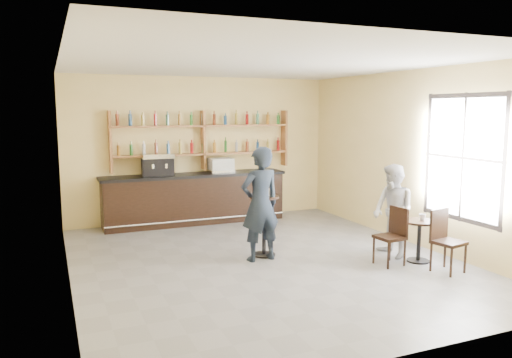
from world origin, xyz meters
name	(u,v)px	position (x,y,z in m)	size (l,w,h in m)	color
floor	(263,261)	(0.00, 0.00, 0.00)	(7.00, 7.00, 0.00)	slate
ceiling	(264,63)	(0.00, 0.00, 3.20)	(7.00, 7.00, 0.00)	white
wall_back	(202,149)	(0.00, 3.50, 1.60)	(7.00, 7.00, 0.00)	#F5D98B
wall_front	(408,200)	(0.00, -3.50, 1.60)	(7.00, 7.00, 0.00)	#F5D98B
wall_left	(65,173)	(-3.00, 0.00, 1.60)	(7.00, 7.00, 0.00)	#F5D98B
wall_right	(413,158)	(3.00, 0.00, 1.60)	(7.00, 7.00, 0.00)	#F5D98B
window_pane	(463,158)	(2.99, -1.20, 1.70)	(2.00, 2.00, 0.00)	white
window_frame	(463,158)	(2.99, -1.20, 1.70)	(0.04, 1.70, 2.10)	black
shelf_unit	(203,140)	(0.00, 3.37, 1.81)	(4.00, 0.26, 1.40)	brown
liquor_bottles	(203,132)	(0.00, 3.37, 1.98)	(3.68, 0.10, 1.00)	#8C5919
bar_counter	(195,198)	(-0.28, 3.15, 0.55)	(4.03, 0.79, 1.09)	black
espresso_machine	(158,165)	(-1.07, 3.15, 1.32)	(0.65, 0.42, 0.46)	black
pastry_case	(221,165)	(0.33, 3.15, 1.25)	(0.53, 0.42, 0.32)	silver
pedestal_table	(264,226)	(0.13, 0.27, 0.52)	(0.50, 0.50, 1.04)	black
napkin	(264,196)	(0.13, 0.27, 1.04)	(0.17, 0.17, 0.00)	white
donut	(265,194)	(0.14, 0.26, 1.06)	(0.12, 0.12, 0.04)	#E4A153
cup_pedestal	(269,191)	(0.27, 0.37, 1.09)	(0.13, 0.13, 0.10)	white
man_main	(260,204)	(-0.04, 0.05, 0.94)	(0.69, 0.45, 1.89)	black
cafe_table	(419,241)	(2.32, -1.03, 0.34)	(0.54, 0.54, 0.69)	black
cup_cafe	(422,217)	(2.37, -1.03, 0.74)	(0.11, 0.11, 0.10)	white
chair_west	(390,237)	(1.77, -0.98, 0.46)	(0.40, 0.40, 0.93)	black
chair_south	(449,242)	(2.37, -1.63, 0.48)	(0.41, 0.41, 0.96)	black
patron_second	(393,211)	(2.10, -0.62, 0.79)	(0.76, 0.60, 1.57)	#A5A5AA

